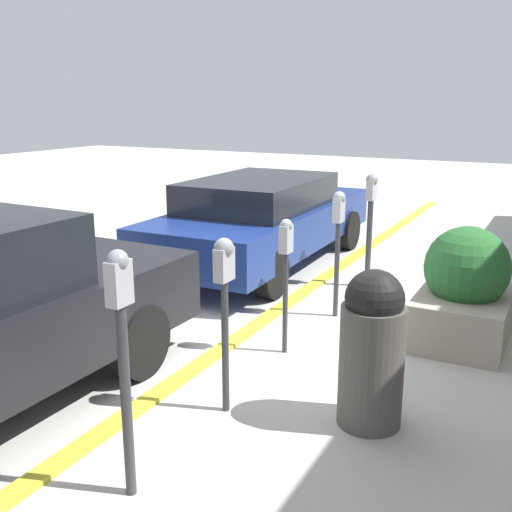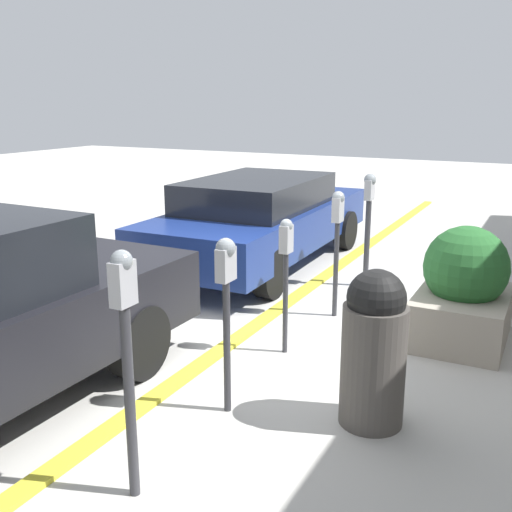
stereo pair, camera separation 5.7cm
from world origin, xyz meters
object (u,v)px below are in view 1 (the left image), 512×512
Objects in this scene: parking_meter_second at (224,286)px; parking_meter_fourth at (338,227)px; parking_meter_middle at (286,258)px; parking_meter_nearest at (122,338)px; parking_meter_farthest at (370,211)px; parked_car_middle at (263,218)px; trash_bin at (372,348)px; planter_box at (465,292)px.

parking_meter_fourth is (2.43, -0.02, -0.00)m from parking_meter_second.
parking_meter_middle is at bearing 3.06° from parking_meter_second.
parking_meter_farthest is (4.88, 0.01, -0.03)m from parking_meter_nearest.
parked_car_middle is (2.80, 1.66, -0.25)m from parking_meter_middle.
trash_bin is (0.34, -1.06, -0.42)m from parking_meter_second.
parking_meter_nearest reaches higher than parking_meter_second.
parking_meter_nearest is 0.34× the size of parked_car_middle.
parking_meter_nearest is 1.90m from trash_bin.
planter_box is at bearing -9.78° from trash_bin.
planter_box is (-1.34, -1.42, -0.49)m from parking_meter_farthest.
parking_meter_farthest is 2.02m from planter_box.
parked_car_middle is 4.64m from trash_bin.
planter_box is (2.36, -1.41, -0.52)m from parking_meter_second.
parking_meter_nearest reaches higher than parked_car_middle.
parking_meter_middle is 1.48m from trash_bin.
parking_meter_middle is at bearing -150.56° from parked_car_middle.
parking_meter_farthest reaches higher than parked_car_middle.
parking_meter_farthest is at bearing -1.30° from parking_meter_middle.
parked_car_middle is (1.61, 1.75, -0.33)m from parking_meter_fourth.
parked_car_middle is at bearing 47.35° from parking_meter_fourth.
parking_meter_fourth is (1.19, -0.08, 0.08)m from parking_meter_middle.
parking_meter_middle reaches higher than trash_bin.
parking_meter_nearest reaches higher than parking_meter_farthest.
trash_bin is at bearing -34.97° from parking_meter_nearest.
parking_meter_farthest is at bearing -102.50° from parked_car_middle.
parking_meter_fourth is at bearing -178.77° from parking_meter_farthest.
parking_meter_middle is 0.29× the size of parked_car_middle.
parking_meter_second is at bearing -158.13° from parked_car_middle.
parking_meter_farthest is 0.32× the size of parked_car_middle.
parking_meter_nearest is at bearing -178.42° from parking_meter_middle.
trash_bin is (-0.90, -1.13, -0.34)m from parking_meter_middle.
parking_meter_fourth is at bearing 26.59° from trash_bin.
parking_meter_nearest is 1.10× the size of parking_meter_fourth.
parking_meter_middle is (1.24, 0.07, -0.08)m from parking_meter_second.
parking_meter_farthest is 1.22× the size of trash_bin.
parking_meter_middle is at bearing 51.41° from trash_bin.
parking_meter_farthest reaches higher than parking_meter_second.
parking_meter_second is 1.19m from trash_bin.
parked_car_middle is at bearing 37.06° from trash_bin.
parking_meter_farthest is (2.46, -0.06, 0.06)m from parking_meter_middle.
parking_meter_farthest is 1.78m from parked_car_middle.
parked_car_middle is at bearing 78.81° from parking_meter_farthest.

